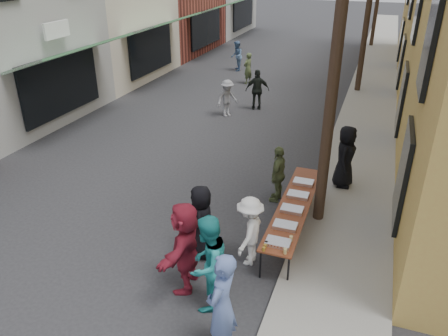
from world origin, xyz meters
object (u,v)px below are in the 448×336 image
Objects in this scene: serving_table at (294,206)px; catering_tray_sausage at (278,243)px; utility_pole_near at (338,36)px; guest_front_c at (208,264)px; server at (345,157)px; guest_front_a at (201,222)px.

catering_tray_sausage is (-0.00, -1.65, 0.08)m from serving_table.
utility_pole_near is 4.63× the size of guest_front_c.
catering_tray_sausage is at bearing 171.26° from server.
guest_front_a reaches higher than catering_tray_sausage.
utility_pole_near is at bearing 167.82° from guest_front_c.
server reaches higher than catering_tray_sausage.
guest_front_c is (-1.51, -3.64, -3.53)m from utility_pole_near.
guest_front_c is (-1.01, -2.96, 0.26)m from serving_table.
guest_front_c is at bearing -127.50° from catering_tray_sausage.
utility_pole_near is 5.29m from guest_front_c.
utility_pole_near is at bearing 172.05° from server.
serving_table is 2.77m from server.
serving_table is 2.32m from guest_front_a.
guest_front_c reaches higher than server.
guest_front_a reaches higher than serving_table.
utility_pole_near is 4.82m from guest_front_a.
serving_table is at bearing 164.40° from server.
utility_pole_near reaches higher than serving_table.
utility_pole_near reaches higher than guest_front_a.
guest_front_c is at bearing -108.78° from serving_table.
guest_front_c is (-1.01, -1.31, 0.18)m from catering_tray_sausage.
serving_table is at bearing 90.00° from catering_tray_sausage.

